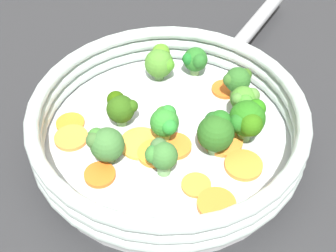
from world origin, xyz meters
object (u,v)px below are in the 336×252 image
Objects in this scene: carrot_slice_11 at (211,138)px; broccoli_floret_3 at (161,155)px; carrot_slice_0 at (217,204)px; broccoli_floret_7 at (244,100)px; carrot_slice_6 at (225,89)px; broccoli_floret_6 at (160,62)px; carrot_slice_9 at (71,138)px; broccoli_floret_0 at (237,81)px; skillet at (168,140)px; carrot_slice_5 at (243,165)px; broccoli_floret_1 at (216,132)px; carrot_slice_10 at (100,175)px; carrot_slice_8 at (196,185)px; broccoli_floret_8 at (105,144)px; carrot_slice_7 at (141,143)px; broccoli_floret_5 at (120,108)px; carrot_slice_2 at (70,123)px; carrot_slice_3 at (223,141)px; broccoli_floret_9 at (195,60)px; carrot_slice_1 at (175,146)px; broccoli_floret_4 at (248,119)px; carrot_slice_4 at (154,153)px; broccoli_floret_2 at (165,122)px.

carrot_slice_11 is 0.70× the size of broccoli_floret_3.
carrot_slice_11 is (0.04, -0.08, -0.00)m from carrot_slice_0.
broccoli_floret_7 is (-0.02, -0.05, 0.03)m from carrot_slice_11.
carrot_slice_6 is 0.78× the size of broccoli_floret_6.
broccoli_floret_0 is at bearing -135.09° from carrot_slice_9.
carrot_slice_6 is at bearing -107.49° from skillet.
carrot_slice_9 is (0.19, 0.05, -0.00)m from carrot_slice_5.
carrot_slice_9 is at bearing 73.11° from broccoli_floret_6.
carrot_slice_10 is at bearing 41.88° from broccoli_floret_1.
carrot_slice_8 is at bearing 85.36° from broccoli_floret_7.
carrot_slice_6 is 1.07× the size of carrot_slice_8.
broccoli_floret_8 is at bearing 65.02° from carrot_slice_6.
broccoli_floret_5 is at bearing -30.97° from carrot_slice_7.
carrot_slice_2 is 0.20m from broccoli_floret_0.
carrot_slice_5 is 0.11m from broccoli_floret_0.
broccoli_floret_1 is (0.01, 0.02, 0.03)m from carrot_slice_3.
broccoli_floret_9 is at bearing -82.39° from skillet.
carrot_slice_9 is at bearing 19.11° from carrot_slice_1.
carrot_slice_1 is 1.28× the size of carrot_slice_11.
broccoli_floret_3 is at bearing -13.28° from carrot_slice_0.
skillet is 0.06m from broccoli_floret_3.
broccoli_floret_3 reaches higher than carrot_slice_9.
carrot_slice_10 is at bearing 43.89° from broccoli_floret_4.
carrot_slice_1 is at bearing -127.77° from carrot_slice_10.
carrot_slice_2 is 0.08m from broccoli_floret_8.
carrot_slice_11 is at bearing -154.66° from carrot_slice_9.
carrot_slice_0 reaches higher than carrot_slice_3.
broccoli_floret_1 is (-0.04, -0.01, 0.03)m from carrot_slice_1.
carrot_slice_2 is at bearing 16.01° from carrot_slice_3.
broccoli_floret_8 reaches higher than carrot_slice_10.
carrot_slice_9 is 0.86× the size of broccoli_floret_7.
carrot_slice_2 is at bearing 0.16° from carrot_slice_4.
carrot_slice_7 is 1.42× the size of carrot_slice_10.
broccoli_floret_3 is 0.06m from broccoli_floret_8.
carrot_slice_1 is 1.11× the size of carrot_slice_6.
carrot_slice_0 is 0.95× the size of broccoli_floret_3.
broccoli_floret_7 is (-0.07, -0.06, 0.04)m from skillet.
carrot_slice_5 is at bearing -97.36° from carrot_slice_0.
carrot_slice_11 is (-0.05, -0.05, 0.00)m from carrot_slice_4.
skillet is 0.08m from broccoli_floret_8.
carrot_slice_4 is 0.14m from carrot_slice_6.
carrot_slice_5 is at bearing -174.96° from carrot_slice_1.
broccoli_floret_9 is (-0.03, -0.17, -0.00)m from broccoli_floret_8.
broccoli_floret_5 reaches higher than carrot_slice_6.
broccoli_floret_5 is (0.10, 0.02, 0.02)m from carrot_slice_11.
broccoli_floret_2 is at bearing 25.78° from broccoli_floret_4.
carrot_slice_5 is at bearing 175.61° from skillet.
carrot_slice_3 is at bearing -35.84° from carrot_slice_5.
broccoli_floret_3 is at bearing 107.19° from skillet.
broccoli_floret_0 is at bearing -137.82° from broccoli_floret_5.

